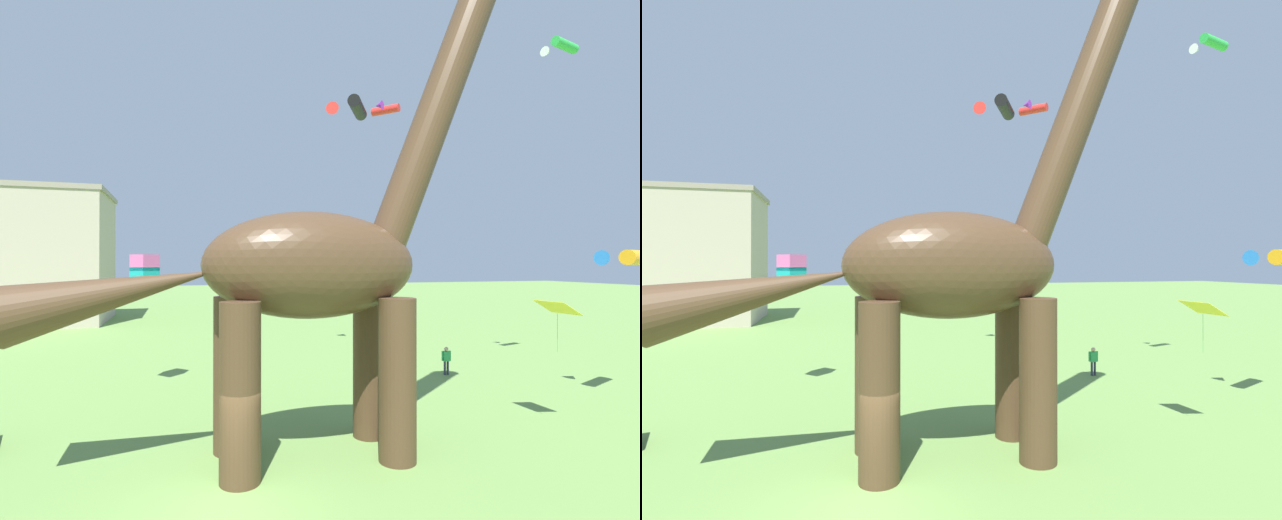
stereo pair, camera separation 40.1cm
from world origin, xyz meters
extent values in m
plane|color=#6B9347|center=(0.00, 0.00, 0.00)|extent=(240.00, 240.00, 0.00)
cylinder|color=#513823|center=(5.28, 3.64, 2.49)|extent=(1.15, 1.15, 4.97)
cylinder|color=#513823|center=(5.28, 1.45, 2.49)|extent=(1.15, 1.15, 4.97)
cylinder|color=#513823|center=(0.52, 3.64, 2.49)|extent=(1.15, 1.15, 4.97)
cylinder|color=#513823|center=(0.52, 1.45, 2.49)|extent=(1.15, 1.15, 4.97)
ellipsoid|color=#513823|center=(2.90, 2.54, 5.98)|extent=(6.80, 2.93, 3.35)
cylinder|color=#513823|center=(7.31, 2.54, 11.34)|extent=(4.89, 1.26, 9.69)
cone|color=#513823|center=(-2.81, 2.54, 5.21)|extent=(5.98, 1.67, 2.83)
cylinder|color=#2D3347|center=(2.02, 13.22, 0.24)|extent=(0.08, 0.08, 0.49)
cylinder|color=#2D3347|center=(2.13, 13.22, 0.24)|extent=(0.08, 0.08, 0.49)
cube|color=silver|center=(2.08, 13.22, 0.66)|extent=(0.26, 0.16, 0.34)
sphere|color=tan|center=(2.08, 13.22, 0.91)|extent=(0.15, 0.15, 0.15)
cylinder|color=silver|center=(1.92, 13.22, 0.68)|extent=(0.06, 0.06, 0.33)
cylinder|color=silver|center=(2.23, 13.22, 0.68)|extent=(0.06, 0.06, 0.33)
cylinder|color=#2D3347|center=(12.67, 10.77, 0.37)|extent=(0.12, 0.12, 0.75)
cylinder|color=#2D3347|center=(12.85, 10.77, 0.37)|extent=(0.12, 0.12, 0.75)
cube|color=green|center=(12.76, 10.77, 1.01)|extent=(0.40, 0.25, 0.53)
sphere|color=tan|center=(12.76, 10.77, 1.39)|extent=(0.23, 0.23, 0.23)
cylinder|color=green|center=(12.53, 10.77, 1.04)|extent=(0.10, 0.10, 0.50)
cylinder|color=green|center=(12.99, 10.77, 1.04)|extent=(0.10, 0.10, 0.50)
cube|color=yellow|center=(12.18, 2.38, 4.41)|extent=(1.04, 1.46, 0.50)
cylinder|color=green|center=(12.18, 2.38, 3.50)|extent=(0.01, 0.01, 1.40)
cylinder|color=green|center=(18.53, 8.46, 17.64)|extent=(1.89, 0.99, 0.51)
cone|color=white|center=(18.26, 9.42, 17.64)|extent=(0.59, 0.64, 0.54)
cylinder|color=red|center=(12.48, 17.91, 16.58)|extent=(1.72, 1.84, 0.55)
cone|color=purple|center=(11.67, 17.20, 16.58)|extent=(0.76, 0.75, 0.58)
cube|color=pink|center=(-2.69, 12.47, 6.06)|extent=(1.38, 1.38, 0.79)
cube|color=#19B2B7|center=(-2.69, 12.47, 5.45)|extent=(1.38, 1.38, 0.79)
cylinder|color=black|center=(9.84, 16.44, 16.01)|extent=(2.15, 2.88, 0.80)
cone|color=red|center=(8.48, 17.25, 16.01)|extent=(1.09, 1.05, 0.84)
cone|color=#287AE5|center=(17.41, 5.10, 6.28)|extent=(0.80, 0.85, 0.68)
cube|color=#B7A893|center=(-18.94, 42.05, 6.46)|extent=(21.37, 11.58, 12.93)
cube|color=gray|center=(-18.94, 42.05, 13.18)|extent=(21.79, 11.81, 0.50)
camera|label=1|loc=(-1.10, -11.55, 6.04)|focal=26.31mm
camera|label=2|loc=(-0.71, -11.66, 6.04)|focal=26.31mm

